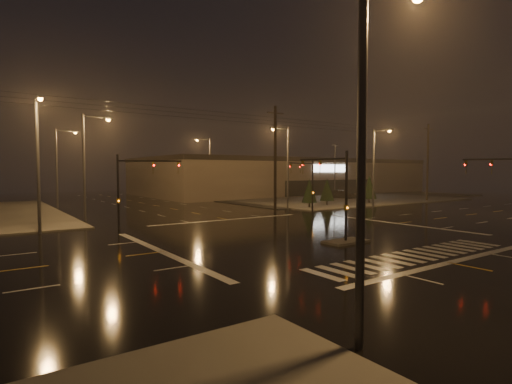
{
  "coord_description": "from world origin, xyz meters",
  "views": [
    {
      "loc": [
        -19.6,
        -21.9,
        4.68
      ],
      "look_at": [
        -1.35,
        4.36,
        3.0
      ],
      "focal_mm": 28.0,
      "sensor_mm": 36.0,
      "label": 1
    }
  ],
  "objects": [
    {
      "name": "ground",
      "position": [
        0.0,
        0.0,
        0.0
      ],
      "size": [
        140.0,
        140.0,
        0.0
      ],
      "primitive_type": "plane",
      "color": "black",
      "rests_on": "ground"
    },
    {
      "name": "sidewalk_ne",
      "position": [
        30.0,
        30.0,
        0.06
      ],
      "size": [
        36.0,
        36.0,
        0.12
      ],
      "primitive_type": "cube",
      "color": "#4E4B45",
      "rests_on": "ground"
    },
    {
      "name": "median_island",
      "position": [
        0.0,
        -4.0,
        0.07
      ],
      "size": [
        3.0,
        1.6,
        0.15
      ],
      "primitive_type": "cube",
      "color": "#4E4B45",
      "rests_on": "ground"
    },
    {
      "name": "crosswalk",
      "position": [
        0.0,
        -9.0,
        0.01
      ],
      "size": [
        15.0,
        2.6,
        0.01
      ],
      "primitive_type": "cube",
      "color": "beige",
      "rests_on": "ground"
    },
    {
      "name": "stop_bar_near",
      "position": [
        0.0,
        -11.0,
        0.01
      ],
      "size": [
        16.0,
        0.5,
        0.01
      ],
      "primitive_type": "cube",
      "color": "beige",
      "rests_on": "ground"
    },
    {
      "name": "stop_bar_far",
      "position": [
        0.0,
        11.0,
        0.01
      ],
      "size": [
        16.0,
        0.5,
        0.01
      ],
      "primitive_type": "cube",
      "color": "beige",
      "rests_on": "ground"
    },
    {
      "name": "parking_lot",
      "position": [
        35.0,
        28.0,
        0.04
      ],
      "size": [
        50.0,
        24.0,
        0.08
      ],
      "primitive_type": "cube",
      "color": "black",
      "rests_on": "ground"
    },
    {
      "name": "retail_building",
      "position": [
        35.0,
        45.99,
        3.84
      ],
      "size": [
        60.2,
        28.3,
        7.2
      ],
      "color": "#715F50",
      "rests_on": "ground"
    },
    {
      "name": "signal_mast_median",
      "position": [
        0.0,
        -3.07,
        3.75
      ],
      "size": [
        0.25,
        4.59,
        6.0
      ],
      "color": "black",
      "rests_on": "ground"
    },
    {
      "name": "signal_mast_ne",
      "position": [
        9.5,
        10.14,
        3.79
      ],
      "size": [
        4.84,
        1.86,
        6.0
      ],
      "color": "black",
      "rests_on": "ground"
    },
    {
      "name": "signal_mast_nw",
      "position": [
        -9.5,
        10.14,
        3.79
      ],
      "size": [
        4.84,
        1.86,
        6.0
      ],
      "color": "black",
      "rests_on": "ground"
    },
    {
      "name": "streetlight_0",
      "position": [
        -11.18,
        -15.0,
        5.8
      ],
      "size": [
        2.77,
        0.32,
        10.0
      ],
      "color": "#38383A",
      "rests_on": "ground"
    },
    {
      "name": "streetlight_1",
      "position": [
        -11.18,
        18.0,
        5.8
      ],
      "size": [
        2.77,
        0.32,
        10.0
      ],
      "color": "#38383A",
      "rests_on": "ground"
    },
    {
      "name": "streetlight_2",
      "position": [
        -11.18,
        34.0,
        5.8
      ],
      "size": [
        2.77,
        0.32,
        10.0
      ],
      "color": "#38383A",
      "rests_on": "ground"
    },
    {
      "name": "streetlight_3",
      "position": [
        11.18,
        16.0,
        5.8
      ],
      "size": [
        2.77,
        0.32,
        10.0
      ],
      "color": "#38383A",
      "rests_on": "ground"
    },
    {
      "name": "streetlight_4",
      "position": [
        11.18,
        36.0,
        5.8
      ],
      "size": [
        2.77,
        0.32,
        10.0
      ],
      "color": "#38383A",
      "rests_on": "ground"
    },
    {
      "name": "streetlight_5",
      "position": [
        -16.0,
        11.18,
        5.8
      ],
      "size": [
        0.32,
        2.77,
        10.0
      ],
      "color": "#38383A",
      "rests_on": "ground"
    },
    {
      "name": "streetlight_6",
      "position": [
        22.0,
        11.18,
        5.8
      ],
      "size": [
        0.32,
        2.77,
        10.0
      ],
      "color": "#38383A",
      "rests_on": "ground"
    },
    {
      "name": "utility_pole_1",
      "position": [
        8.0,
        14.0,
        6.13
      ],
      "size": [
        2.2,
        0.32,
        12.0
      ],
      "color": "black",
      "rests_on": "ground"
    },
    {
      "name": "utility_pole_2",
      "position": [
        38.0,
        14.0,
        6.13
      ],
      "size": [
        2.2,
        0.32,
        12.0
      ],
      "color": "black",
      "rests_on": "ground"
    },
    {
      "name": "conifer_0",
      "position": [
        14.77,
        15.68,
        2.2
      ],
      "size": [
        1.93,
        1.93,
        3.71
      ],
      "color": "black",
      "rests_on": "ground"
    },
    {
      "name": "conifer_1",
      "position": [
        18.93,
        16.72,
        2.21
      ],
      "size": [
        1.94,
        1.94,
        3.72
      ],
      "color": "black",
      "rests_on": "ground"
    },
    {
      "name": "conifer_2",
      "position": [
        26.61,
        15.94,
        2.38
      ],
      "size": [
        2.16,
        2.16,
        4.07
      ],
      "color": "black",
      "rests_on": "ground"
    },
    {
      "name": "car_parked",
      "position": [
        30.63,
        24.99,
        0.83
      ],
      "size": [
        3.37,
        5.24,
        1.66
      ],
      "primitive_type": "imported",
      "rotation": [
        0.0,
        0.0,
        0.32
      ],
      "color": "black",
      "rests_on": "ground"
    }
  ]
}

